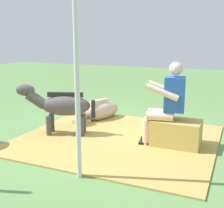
% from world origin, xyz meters
% --- Properties ---
extents(ground_plane, '(24.00, 24.00, 0.00)m').
position_xyz_m(ground_plane, '(0.00, 0.00, 0.00)').
color(ground_plane, '#608C4C').
extents(hay_patch, '(3.10, 2.78, 0.02)m').
position_xyz_m(hay_patch, '(-0.26, 0.07, 0.01)').
color(hay_patch, tan).
rests_on(hay_patch, ground).
extents(hay_bale, '(0.73, 0.47, 0.41)m').
position_xyz_m(hay_bale, '(-1.20, -0.00, 0.21)').
color(hay_bale, tan).
rests_on(hay_bale, ground).
extents(person_seated, '(0.70, 0.49, 1.29)m').
position_xyz_m(person_seated, '(-1.04, 0.02, 0.70)').
color(person_seated, beige).
rests_on(person_seated, ground).
extents(pony_standing, '(1.29, 0.66, 0.88)m').
position_xyz_m(pony_standing, '(0.72, 0.24, 0.52)').
color(pony_standing, '#4C4747').
rests_on(pony_standing, ground).
extents(pony_lying, '(0.73, 1.34, 0.42)m').
position_xyz_m(pony_lying, '(0.56, -0.84, 0.19)').
color(pony_lying, tan).
rests_on(pony_lying, ground).
extents(tent_pole_left, '(0.06, 0.06, 2.45)m').
position_xyz_m(tent_pole_left, '(-0.36, 1.50, 1.22)').
color(tent_pole_left, silver).
rests_on(tent_pole_left, ground).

